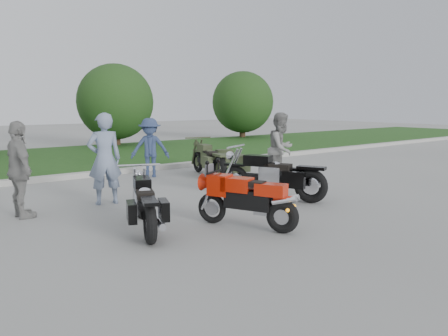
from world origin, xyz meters
TOP-DOWN VIEW (x-y plane):
  - ground at (0.00, 0.00)m, footprint 80.00×80.00m
  - curb at (0.00, 6.00)m, footprint 60.00×0.30m
  - grass_strip at (0.00, 10.15)m, footprint 60.00×8.00m
  - tree_mid_right at (4.00, 13.50)m, footprint 3.60×3.60m
  - tree_far_right at (12.00, 13.50)m, footprint 3.60×3.60m
  - sportbike_red at (-0.12, -0.83)m, footprint 0.93×1.77m
  - cruiser_left at (-1.58, 0.07)m, footprint 0.95×2.10m
  - cruiser_right at (1.87, 0.50)m, footprint 1.23×2.35m
  - cruiser_sidecar at (2.92, 3.75)m, footprint 1.48×2.34m
  - person_stripe at (-1.28, 2.41)m, footprint 0.79×0.60m
  - person_grey at (3.33, 1.77)m, footprint 1.05×0.90m
  - person_denim at (1.15, 4.91)m, footprint 1.27×1.14m
  - person_back at (-2.97, 2.29)m, footprint 0.50×1.08m

SIDE VIEW (x-z plane):
  - ground at x=0.00m, z-range 0.00..0.00m
  - grass_strip at x=0.00m, z-range 0.00..0.14m
  - curb at x=0.00m, z-range 0.00..0.15m
  - cruiser_sidecar at x=2.92m, z-range -0.03..0.88m
  - cruiser_left at x=-1.58m, z-range 0.01..0.86m
  - cruiser_right at x=1.87m, z-range 0.01..0.98m
  - sportbike_red at x=-0.12m, z-range 0.08..0.97m
  - person_denim at x=1.15m, z-range 0.00..1.71m
  - person_back at x=-2.97m, z-range 0.00..1.81m
  - person_grey at x=3.33m, z-range 0.00..1.89m
  - person_stripe at x=-1.28m, z-range 0.00..1.93m
  - tree_mid_right at x=4.00m, z-range 0.19..4.19m
  - tree_far_right at x=12.00m, z-range 0.19..4.19m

